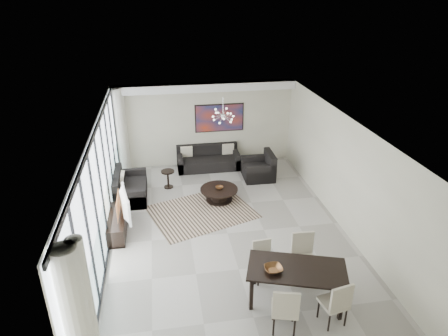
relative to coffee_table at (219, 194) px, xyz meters
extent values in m
cube|color=#A8A39B|center=(-0.05, -1.74, -0.21)|extent=(6.00, 9.00, 0.02)
cube|color=white|center=(-0.05, -1.74, 2.67)|extent=(6.00, 9.00, 0.02)
cube|color=beige|center=(-0.05, 2.75, 1.23)|extent=(6.00, 0.02, 2.90)
cube|color=beige|center=(-0.05, -6.23, 1.23)|extent=(6.00, 0.02, 2.90)
cube|color=beige|center=(2.94, -1.74, 1.23)|extent=(0.02, 9.00, 2.90)
cube|color=white|center=(-3.03, -1.74, 1.23)|extent=(0.01, 8.95, 2.85)
cube|color=black|center=(-2.99, -1.74, 2.63)|extent=(0.04, 8.95, 0.10)
cube|color=black|center=(-2.99, -1.74, -0.19)|extent=(0.04, 8.95, 0.06)
cube|color=black|center=(-2.99, -5.74, 1.23)|extent=(0.04, 0.05, 2.88)
cube|color=black|center=(-2.99, -4.74, 1.23)|extent=(0.04, 0.05, 2.88)
cube|color=black|center=(-2.99, -3.74, 1.23)|extent=(0.04, 0.05, 2.88)
cube|color=black|center=(-2.99, -2.74, 1.23)|extent=(0.04, 0.05, 2.88)
cube|color=black|center=(-2.99, -1.74, 1.23)|extent=(0.04, 0.05, 2.88)
cube|color=black|center=(-2.99, -0.74, 1.23)|extent=(0.04, 0.05, 2.88)
cube|color=black|center=(-2.99, 0.26, 1.23)|extent=(0.04, 0.05, 2.88)
cube|color=black|center=(-2.99, 1.26, 1.23)|extent=(0.04, 0.05, 2.88)
cube|color=black|center=(-2.99, 2.26, 1.23)|extent=(0.04, 0.05, 2.88)
cylinder|color=white|center=(-2.85, -5.89, 1.23)|extent=(0.36, 0.36, 2.85)
cylinder|color=white|center=(-2.85, 2.41, 1.23)|extent=(0.36, 0.36, 2.85)
cube|color=white|center=(-0.05, 2.56, 2.55)|extent=(5.98, 0.40, 0.26)
cube|color=#AE3318|center=(0.45, 2.73, 1.43)|extent=(1.68, 0.04, 0.98)
cylinder|color=silver|center=(0.25, 0.76, 2.41)|extent=(0.02, 0.02, 0.55)
sphere|color=silver|center=(0.25, 0.76, 2.13)|extent=(0.12, 0.12, 0.12)
cube|color=black|center=(-0.58, -0.58, -0.21)|extent=(3.23, 2.84, 0.01)
cylinder|color=black|center=(0.00, 0.00, 0.15)|extent=(1.10, 1.10, 0.04)
cylinder|color=black|center=(0.00, 0.00, -0.05)|extent=(0.48, 0.48, 0.34)
cylinder|color=black|center=(0.00, 0.00, -0.20)|extent=(0.77, 0.77, 0.03)
imported|color=brown|center=(0.01, -0.01, 0.20)|extent=(0.28, 0.28, 0.07)
cube|color=black|center=(-0.01, 2.28, -0.03)|extent=(2.12, 0.87, 0.38)
cube|color=black|center=(-0.01, 2.63, 0.36)|extent=(2.12, 0.17, 0.38)
cube|color=black|center=(-0.99, 2.28, 0.06)|extent=(0.17, 0.87, 0.56)
cube|color=black|center=(0.96, 2.28, 0.06)|extent=(0.17, 0.87, 0.56)
cube|color=black|center=(-2.55, 0.62, -0.02)|extent=(0.91, 1.62, 0.40)
cube|color=black|center=(-2.92, 0.62, 0.39)|extent=(0.18, 1.62, 0.40)
cube|color=black|center=(-2.55, -0.10, 0.07)|extent=(0.91, 0.18, 0.59)
cube|color=black|center=(-2.55, 1.34, 0.07)|extent=(0.91, 0.18, 0.59)
cube|color=black|center=(1.50, 1.29, 0.00)|extent=(0.98, 1.03, 0.43)
cube|color=black|center=(1.88, 1.28, 0.42)|extent=(0.21, 1.02, 0.43)
cube|color=black|center=(1.50, 1.70, 0.09)|extent=(0.97, 0.21, 0.62)
cube|color=black|center=(1.49, 0.88, 0.09)|extent=(0.97, 0.21, 0.62)
cylinder|color=black|center=(-1.44, 1.07, 0.33)|extent=(0.41, 0.41, 0.04)
cylinder|color=black|center=(-1.44, 1.07, 0.05)|extent=(0.06, 0.06, 0.52)
cylinder|color=black|center=(-1.44, 1.07, -0.20)|extent=(0.29, 0.29, 0.03)
cube|color=black|center=(-2.81, -1.20, 0.02)|extent=(0.43, 1.51, 0.47)
imported|color=gray|center=(-2.65, -1.23, 0.59)|extent=(0.36, 1.18, 0.67)
cube|color=black|center=(0.87, -4.30, 0.55)|extent=(2.11, 1.50, 0.04)
cube|color=black|center=(-0.06, -4.39, 0.16)|extent=(0.07, 0.07, 0.75)
cube|color=black|center=(0.18, -3.68, 0.16)|extent=(0.07, 0.07, 0.75)
cube|color=black|center=(1.55, -4.92, 0.16)|extent=(0.07, 0.07, 0.75)
cube|color=black|center=(1.79, -4.21, 0.16)|extent=(0.07, 0.07, 0.75)
cube|color=beige|center=(0.43, -4.96, 0.25)|extent=(0.58, 0.58, 0.06)
cube|color=beige|center=(0.37, -5.16, 0.52)|extent=(0.47, 0.17, 0.57)
cylinder|color=black|center=(0.29, -4.73, 0.00)|extent=(0.04, 0.04, 0.44)
cylinder|color=black|center=(0.56, -5.18, 0.00)|extent=(0.04, 0.04, 0.44)
cube|color=beige|center=(1.37, -4.95, 0.24)|extent=(0.54, 0.54, 0.06)
cube|color=beige|center=(1.40, -5.15, 0.50)|extent=(0.46, 0.14, 0.56)
cylinder|color=black|center=(1.16, -4.81, 0.00)|extent=(0.04, 0.04, 0.43)
cylinder|color=black|center=(1.58, -5.09, 0.00)|extent=(0.04, 0.04, 0.43)
cube|color=beige|center=(0.40, -3.59, 0.20)|extent=(0.44, 0.44, 0.05)
cube|color=beige|center=(0.39, -3.41, 0.43)|extent=(0.42, 0.08, 0.51)
cylinder|color=black|center=(0.57, -3.74, -0.02)|extent=(0.04, 0.04, 0.39)
cylinder|color=black|center=(0.23, -3.44, -0.02)|extent=(0.04, 0.04, 0.39)
cube|color=beige|center=(1.27, -3.68, 0.26)|extent=(0.50, 0.50, 0.06)
cube|color=beige|center=(1.27, -3.47, 0.53)|extent=(0.48, 0.07, 0.58)
cylinder|color=black|center=(1.44, -3.87, 0.00)|extent=(0.04, 0.04, 0.45)
cylinder|color=black|center=(1.09, -3.48, 0.00)|extent=(0.04, 0.04, 0.45)
imported|color=brown|center=(0.39, -4.28, 0.62)|extent=(0.37, 0.37, 0.08)
camera|label=1|loc=(-1.56, -10.17, 5.60)|focal=32.00mm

